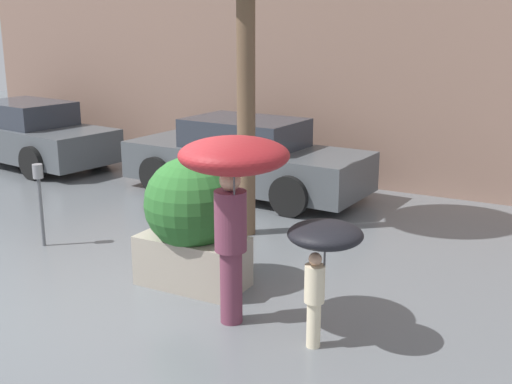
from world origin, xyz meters
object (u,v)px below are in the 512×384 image
Objects in this scene: planter_box at (192,220)px; person_child at (323,246)px; person_adult at (233,176)px; parked_car_near at (245,159)px; parked_car_far at (27,135)px; parking_meter at (39,187)px.

person_child is (1.96, -0.67, 0.22)m from planter_box.
person_adult is (1.00, -0.71, 0.80)m from planter_box.
parked_car_near is at bearing 161.98° from person_adult.
parked_car_near is at bearing 97.17° from person_child.
parked_car_far reaches higher than person_child.
planter_box is 1.33× the size of parking_meter.
planter_box is 0.34× the size of parked_car_near.
parked_car_near is 4.06m from parking_meter.
parking_meter is at bearing 176.75° from planter_box.
person_adult is at bearing -13.17° from parking_meter.
person_adult is 5.50m from parked_car_near.
parking_meter is at bearing 167.77° from parked_car_near.
person_adult is at bearing -35.24° from planter_box.
person_child is (0.96, 0.03, -0.58)m from person_adult.
planter_box reaches higher than parking_meter.
person_child is at bearing -18.89° from planter_box.
planter_box reaches higher than parked_car_far.
planter_box is 0.34× the size of parked_car_far.
parked_car_near is (-2.57, 4.76, -0.97)m from person_adult.
person_adult reaches higher than person_child.
planter_box is 2.67m from parking_meter.
parked_car_far is at bearing 123.28° from person_child.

